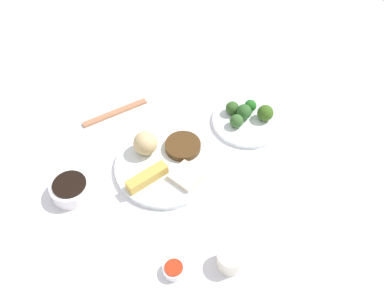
% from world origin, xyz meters
% --- Properties ---
extents(tabletop, '(2.20, 2.20, 0.02)m').
position_xyz_m(tabletop, '(0.00, 0.00, 0.01)').
color(tabletop, white).
rests_on(tabletop, ground).
extents(main_plate, '(0.28, 0.28, 0.02)m').
position_xyz_m(main_plate, '(-0.00, -0.00, 0.03)').
color(main_plate, white).
rests_on(main_plate, tabletop).
extents(rice_scoop, '(0.07, 0.07, 0.07)m').
position_xyz_m(rice_scoop, '(0.02, 0.07, 0.07)').
color(rice_scoop, tan).
rests_on(rice_scoop, main_plate).
extents(spring_roll, '(0.12, 0.09, 0.03)m').
position_xyz_m(spring_roll, '(-0.07, 0.02, 0.05)').
color(spring_roll, gold).
rests_on(spring_roll, main_plate).
extents(crab_rangoon_wonton, '(0.09, 0.10, 0.01)m').
position_xyz_m(crab_rangoon_wonton, '(-0.02, -0.07, 0.04)').
color(crab_rangoon_wonton, beige).
rests_on(crab_rangoon_wonton, main_plate).
extents(stir_fry_heap, '(0.10, 0.10, 0.02)m').
position_xyz_m(stir_fry_heap, '(0.07, -0.02, 0.05)').
color(stir_fry_heap, '#482E14').
rests_on(stir_fry_heap, main_plate).
extents(broccoli_plate, '(0.22, 0.22, 0.01)m').
position_xyz_m(broccoli_plate, '(0.25, -0.17, 0.03)').
color(broccoli_plate, white).
rests_on(broccoli_plate, tabletop).
extents(broccoli_floret_0, '(0.05, 0.05, 0.05)m').
position_xyz_m(broccoli_floret_0, '(0.25, -0.15, 0.06)').
color(broccoli_floret_0, '#2D5C26').
rests_on(broccoli_floret_0, broccoli_plate).
extents(broccoli_floret_1, '(0.04, 0.04, 0.04)m').
position_xyz_m(broccoli_floret_1, '(0.26, -0.12, 0.05)').
color(broccoli_floret_1, '#335922').
rests_on(broccoli_floret_1, broccoli_plate).
extents(broccoli_floret_2, '(0.04, 0.04, 0.04)m').
position_xyz_m(broccoli_floret_2, '(0.29, -0.16, 0.05)').
color(broccoli_floret_2, '#20641F').
rests_on(broccoli_floret_2, broccoli_plate).
extents(broccoli_floret_3, '(0.04, 0.04, 0.04)m').
position_xyz_m(broccoli_floret_3, '(0.21, -0.14, 0.05)').
color(broccoli_floret_3, '#35602B').
rests_on(broccoli_floret_3, broccoli_plate).
extents(broccoli_floret_4, '(0.05, 0.05, 0.05)m').
position_xyz_m(broccoli_floret_4, '(0.27, -0.22, 0.06)').
color(broccoli_floret_4, '#375B1A').
rests_on(broccoli_floret_4, broccoli_plate).
extents(soy_sauce_bowl, '(0.11, 0.11, 0.04)m').
position_xyz_m(soy_sauce_bowl, '(-0.17, 0.20, 0.04)').
color(soy_sauce_bowl, white).
rests_on(soy_sauce_bowl, tabletop).
extents(soy_sauce_bowl_liquid, '(0.09, 0.09, 0.00)m').
position_xyz_m(soy_sauce_bowl_liquid, '(-0.17, 0.20, 0.06)').
color(soy_sauce_bowl_liquid, black).
rests_on(soy_sauce_bowl_liquid, soy_sauce_bowl).
extents(sauce_ramekin_sweet_and_sour, '(0.05, 0.05, 0.02)m').
position_xyz_m(sauce_ramekin_sweet_and_sour, '(-0.28, -0.13, 0.03)').
color(sauce_ramekin_sweet_and_sour, white).
rests_on(sauce_ramekin_sweet_and_sour, tabletop).
extents(sauce_ramekin_sweet_and_sour_liquid, '(0.04, 0.04, 0.00)m').
position_xyz_m(sauce_ramekin_sweet_and_sour_liquid, '(-0.28, -0.13, 0.04)').
color(sauce_ramekin_sweet_and_sour_liquid, red).
rests_on(sauce_ramekin_sweet_and_sour_liquid, sauce_ramekin_sweet_and_sour).
extents(teacup, '(0.06, 0.06, 0.05)m').
position_xyz_m(teacup, '(-0.21, -0.25, 0.04)').
color(teacup, white).
rests_on(teacup, tabletop).
extents(chopsticks_pair, '(0.18, 0.15, 0.01)m').
position_xyz_m(chopsticks_pair, '(0.14, 0.23, 0.02)').
color(chopsticks_pair, '#AD704C').
rests_on(chopsticks_pair, tabletop).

